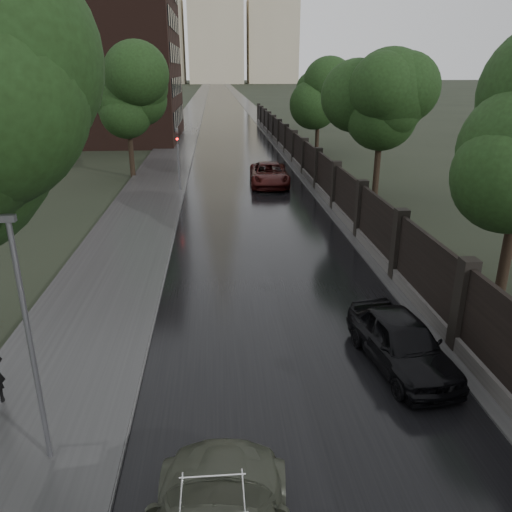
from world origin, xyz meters
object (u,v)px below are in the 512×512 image
at_px(tree_left_far, 127,102).
at_px(traffic_light, 178,154).
at_px(tree_right_b, 381,115).
at_px(lamp_post, 31,345).
at_px(car_right_far, 269,174).
at_px(tree_right_c, 319,98).
at_px(car_right_near, 402,342).

distance_m(tree_left_far, traffic_light, 6.84).
bearing_deg(tree_right_b, lamp_post, -122.18).
xyz_separation_m(lamp_post, traffic_light, (1.10, 23.49, -0.27)).
height_order(tree_left_far, car_right_far, tree_left_far).
distance_m(tree_right_b, traffic_light, 12.44).
xyz_separation_m(tree_right_b, tree_right_c, (0.00, 18.00, 0.00)).
height_order(tree_right_c, car_right_far, tree_right_c).
xyz_separation_m(traffic_light, car_right_near, (7.02, -20.67, -1.69)).
bearing_deg(tree_right_c, tree_right_b, -90.00).
xyz_separation_m(lamp_post, car_right_near, (8.12, 2.83, -1.97)).
bearing_deg(traffic_light, lamp_post, -92.68).
bearing_deg(tree_right_b, car_right_near, -105.13).
bearing_deg(tree_right_c, car_right_near, -97.63).
height_order(tree_right_c, lamp_post, tree_right_c).
bearing_deg(traffic_light, tree_left_far, 126.47).
relative_size(lamp_post, car_right_far, 0.94).
bearing_deg(car_right_far, tree_right_b, -34.62).
xyz_separation_m(tree_right_b, lamp_post, (-12.90, -20.50, -2.28)).
distance_m(tree_right_c, car_right_near, 36.24).
relative_size(tree_left_far, tree_right_b, 1.05).
relative_size(tree_right_c, traffic_light, 1.75).
distance_m(traffic_light, car_right_near, 21.89).
height_order(tree_left_far, tree_right_c, tree_left_far).
bearing_deg(traffic_light, tree_right_b, -14.24).
relative_size(tree_left_far, tree_right_c, 1.05).
xyz_separation_m(tree_right_c, car_right_far, (-5.90, -13.56, -4.20)).
xyz_separation_m(tree_right_b, car_right_far, (-5.90, 4.44, -4.20)).
bearing_deg(car_right_far, car_right_near, -84.75).
bearing_deg(car_right_far, tree_right_c, 68.83).
distance_m(tree_right_b, tree_right_c, 18.00).
bearing_deg(traffic_light, car_right_far, 13.77).
relative_size(tree_left_far, car_right_near, 1.79).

